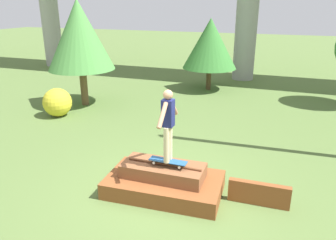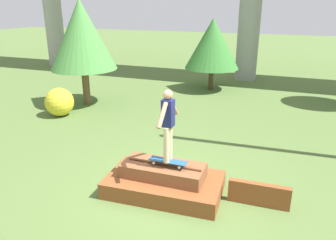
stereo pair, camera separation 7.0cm
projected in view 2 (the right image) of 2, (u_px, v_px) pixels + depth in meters
The scene contains 8 objects.
ground_plane at pixel (164, 192), 7.06m from camera, with size 80.00×80.00×0.00m, color #567038.
scrap_pile at pixel (164, 181), 6.98m from camera, with size 2.50×1.52×0.69m.
scrap_plank_loose at pixel (259, 194), 6.53m from camera, with size 1.22×0.16×0.48m.
skateboard at pixel (168, 161), 6.75m from camera, with size 0.80×0.23×0.09m.
skater at pixel (168, 122), 6.46m from camera, with size 0.22×1.01×1.50m.
tree_behind_left at pixel (212, 44), 14.69m from camera, with size 2.45×2.45×3.23m.
tree_behind_right at pixel (82, 35), 12.27m from camera, with size 2.52×2.52×4.01m.
bush_yellow_flowering at pixel (59, 102), 11.67m from camera, with size 1.01×1.01×1.01m.
Camera 2 is at (2.24, -5.70, 3.84)m, focal length 35.00 mm.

